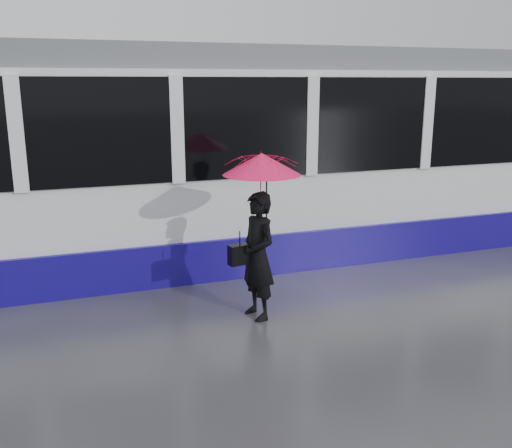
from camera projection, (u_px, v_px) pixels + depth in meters
name	position (u px, v px, depth m)	size (l,w,h in m)	color
ground	(202.00, 319.00, 7.01)	(90.00, 90.00, 0.00)	#2F2F35
rails	(163.00, 260.00, 9.29)	(34.00, 1.51, 0.02)	#3F3D38
tram	(193.00, 159.00, 9.07)	(26.00, 2.56, 3.35)	white
woman	(258.00, 256.00, 6.89)	(0.57, 0.38, 1.57)	black
umbrella	(262.00, 179.00, 6.68)	(1.10, 1.10, 1.06)	#FF155D
handbag	(240.00, 254.00, 6.83)	(0.30, 0.18, 0.42)	black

